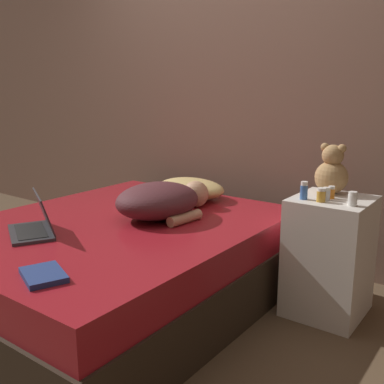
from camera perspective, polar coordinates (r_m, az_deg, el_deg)
name	(u,v)px	position (r m, az deg, el deg)	size (l,w,h in m)	color
ground_plane	(120,302)	(2.80, -9.07, -13.63)	(12.00, 12.00, 0.00)	brown
wall_back	(231,82)	(3.47, 5.00, 13.77)	(8.00, 0.06, 2.60)	#846656
bed	(119,263)	(2.70, -9.26, -8.89)	(1.54, 1.88, 0.50)	#2D2319
nightstand	(329,256)	(2.65, 17.01, -7.82)	(0.40, 0.43, 0.67)	silver
pillow	(190,188)	(3.12, -0.21, 0.47)	(0.51, 0.34, 0.14)	tan
person_lying	(162,200)	(2.66, -3.86, -1.04)	(0.49, 0.70, 0.21)	#4C2328
laptop	(36,224)	(2.50, -19.23, -3.90)	(0.41, 0.35, 0.21)	#333338
teddy_bear	(332,172)	(2.64, 17.32, 2.45)	(0.18, 0.18, 0.28)	tan
bottle_white	(353,199)	(2.41, 19.72, -0.83)	(0.05, 0.05, 0.07)	white
bottle_clear	(326,194)	(2.49, 16.69, -0.23)	(0.04, 0.04, 0.07)	silver
bottle_orange	(331,192)	(2.53, 17.28, -0.06)	(0.04, 0.04, 0.07)	orange
bottle_blue	(304,191)	(2.47, 14.03, 0.17)	(0.04, 0.04, 0.10)	#3866B2
bottle_amber	(321,195)	(2.44, 16.08, -0.38)	(0.05, 0.05, 0.07)	gold
book	(43,275)	(1.93, -18.35, -9.96)	(0.25, 0.22, 0.02)	navy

